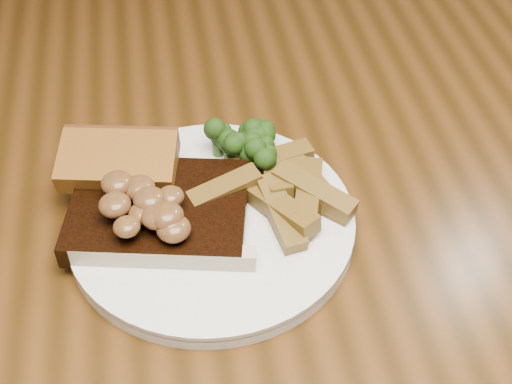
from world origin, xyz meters
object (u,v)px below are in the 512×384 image
Objects in this scene: chair_far at (84,92)px; potato_wedges at (265,189)px; plate at (212,224)px; garlic_bread at (121,177)px; steak at (159,211)px; dining_table at (256,289)px.

chair_far is 0.73m from potato_wedges.
potato_wedges is (0.05, 0.02, 0.02)m from plate.
plate is 0.10m from garlic_bread.
garlic_bread is at bearing 135.02° from steak.
chair_far is at bearing 109.58° from potato_wedges.
potato_wedges is at bearing 18.72° from steak.
chair_far reaches higher than plate.
chair_far reaches higher than potato_wedges.
potato_wedges is at bearing 105.67° from chair_far.
steak reaches higher than plate.
dining_table is 0.11m from plate.
dining_table is 15.40× the size of garlic_bread.
steak is 0.10m from potato_wedges.
potato_wedges is at bearing 61.95° from dining_table.
potato_wedges reaches higher than dining_table.
dining_table is 0.17m from garlic_bread.
chair_far is at bearing 113.10° from steak.
garlic_bread is 1.02× the size of potato_wedges.
chair_far is 8.16× the size of potato_wedges.
steak is 0.06m from garlic_bread.
chair_far is (-0.21, 0.64, -0.20)m from dining_table.
dining_table is 0.14m from steak.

